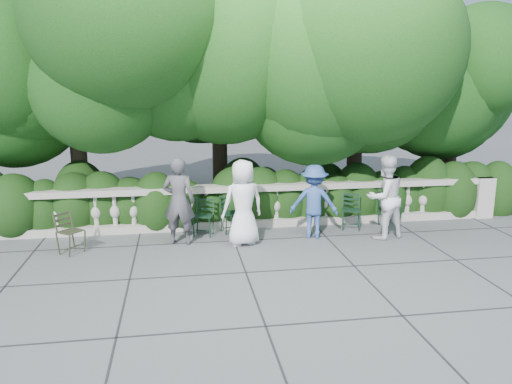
{
  "coord_description": "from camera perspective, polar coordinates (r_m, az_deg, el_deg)",
  "views": [
    {
      "loc": [
        -1.62,
        -9.19,
        3.3
      ],
      "look_at": [
        0.0,
        1.0,
        1.0
      ],
      "focal_mm": 35.0,
      "sensor_mm": 36.0,
      "label": 1
    }
  ],
  "objects": [
    {
      "name": "ground",
      "position": [
        9.9,
        0.91,
        -6.91
      ],
      "size": [
        90.0,
        90.0,
        0.0
      ],
      "primitive_type": "plane",
      "color": "#4F5257",
      "rests_on": "ground"
    },
    {
      "name": "chair_c",
      "position": [
        11.05,
        -1.91,
        -4.82
      ],
      "size": [
        0.5,
        0.53,
        0.84
      ],
      "primitive_type": null,
      "rotation": [
        0.0,
        0.0,
        -0.13
      ],
      "color": "black",
      "rests_on": "ground"
    },
    {
      "name": "person_woman_grey",
      "position": [
        10.28,
        -8.8,
        -1.03
      ],
      "size": [
        0.75,
        0.59,
        1.82
      ],
      "primitive_type": "imported",
      "rotation": [
        0.0,
        0.0,
        2.89
      ],
      "color": "#46454B",
      "rests_on": "ground"
    },
    {
      "name": "chair_weathered",
      "position": [
        10.38,
        -19.75,
        -6.74
      ],
      "size": [
        0.65,
        0.65,
        0.84
      ],
      "primitive_type": null,
      "rotation": [
        0.0,
        0.0,
        0.87
      ],
      "color": "black",
      "rests_on": "ground"
    },
    {
      "name": "chair_b",
      "position": [
        11.05,
        -2.57,
        -4.82
      ],
      "size": [
        0.54,
        0.57,
        0.84
      ],
      "primitive_type": null,
      "rotation": [
        0.0,
        0.0,
        0.25
      ],
      "color": "black",
      "rests_on": "ground"
    },
    {
      "name": "chair_e",
      "position": [
        12.01,
        15.41,
        -3.85
      ],
      "size": [
        0.59,
        0.61,
        0.84
      ],
      "primitive_type": null,
      "rotation": [
        0.0,
        0.0,
        0.39
      ],
      "color": "black",
      "rests_on": "ground"
    },
    {
      "name": "chair_f",
      "position": [
        11.46,
        10.77,
        -4.39
      ],
      "size": [
        0.56,
        0.59,
        0.84
      ],
      "primitive_type": null,
      "rotation": [
        0.0,
        0.0,
        -0.3
      ],
      "color": "black",
      "rests_on": "ground"
    },
    {
      "name": "chair_d",
      "position": [
        10.86,
        -6.18,
        -5.2
      ],
      "size": [
        0.56,
        0.59,
        0.84
      ],
      "primitive_type": null,
      "rotation": [
        0.0,
        0.0,
        -0.3
      ],
      "color": "black",
      "rests_on": "ground"
    },
    {
      "name": "person_older_blue",
      "position": [
        10.69,
        6.64,
        -1.09
      ],
      "size": [
        1.15,
        0.86,
        1.58
      ],
      "primitive_type": "imported",
      "rotation": [
        0.0,
        0.0,
        2.85
      ],
      "color": "#314F93",
      "rests_on": "ground"
    },
    {
      "name": "balustrade",
      "position": [
        11.46,
        -0.63,
        -1.65
      ],
      "size": [
        12.0,
        0.44,
        1.0
      ],
      "color": "#9E998E",
      "rests_on": "ground"
    },
    {
      "name": "tree_canopy",
      "position": [
        12.61,
        1.57,
        15.57
      ],
      "size": [
        15.04,
        6.52,
        6.78
      ],
      "color": "#3F3023",
      "rests_on": "ground"
    },
    {
      "name": "shrub_hedge",
      "position": [
        12.73,
        -1.41,
        -2.46
      ],
      "size": [
        15.0,
        2.6,
        1.7
      ],
      "primitive_type": null,
      "color": "black",
      "rests_on": "ground"
    },
    {
      "name": "person_casual_man",
      "position": [
        10.9,
        14.5,
        -0.58
      ],
      "size": [
        1.02,
        0.88,
        1.79
      ],
      "primitive_type": "imported",
      "rotation": [
        0.0,
        0.0,
        3.4
      ],
      "color": "white",
      "rests_on": "ground"
    },
    {
      "name": "person_businessman",
      "position": [
        10.14,
        -1.5,
        -1.22
      ],
      "size": [
        0.98,
        0.76,
        1.77
      ],
      "primitive_type": "imported",
      "rotation": [
        0.0,
        0.0,
        3.39
      ],
      "color": "white",
      "rests_on": "ground"
    }
  ]
}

